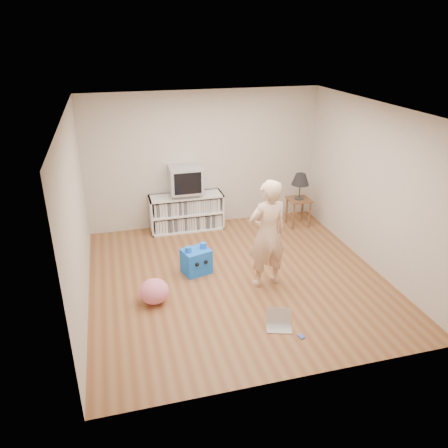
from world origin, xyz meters
TOP-DOWN VIEW (x-y plane):
  - ground at (0.00, 0.00)m, footprint 4.50×4.50m
  - walls at (0.00, 0.00)m, footprint 4.52×4.52m
  - ceiling at (0.00, 0.00)m, footprint 4.50×4.50m
  - media_unit at (-0.42, 2.04)m, footprint 1.40×0.45m
  - dvd_deck at (-0.42, 2.02)m, footprint 0.45×0.35m
  - crt_tv at (-0.42, 2.02)m, footprint 0.60×0.53m
  - side_table at (1.75, 1.65)m, footprint 0.42×0.42m
  - table_lamp at (1.75, 1.65)m, footprint 0.34×0.34m
  - person at (0.38, -0.28)m, footprint 0.67×0.49m
  - laptop at (0.20, -1.31)m, footprint 0.39×0.35m
  - playing_cards at (0.39, -1.61)m, footprint 0.08×0.10m
  - plush_blue at (-0.57, 0.33)m, footprint 0.50×0.44m
  - plush_pink at (-1.32, -0.34)m, footprint 0.45×0.45m

SIDE VIEW (x-z plane):
  - ground at x=0.00m, z-range 0.00..0.00m
  - playing_cards at x=0.39m, z-range 0.00..0.02m
  - laptop at x=0.20m, z-range -0.05..0.17m
  - plush_pink at x=-1.32m, z-range 0.00..0.36m
  - plush_blue at x=-0.57m, z-range -0.04..0.45m
  - media_unit at x=-0.42m, z-range 0.00..0.70m
  - side_table at x=1.75m, z-range 0.14..0.69m
  - dvd_deck at x=-0.42m, z-range 0.70..0.77m
  - person at x=0.38m, z-range 0.00..1.68m
  - table_lamp at x=1.75m, z-range 0.68..1.20m
  - crt_tv at x=-0.42m, z-range 0.77..1.27m
  - walls at x=0.00m, z-range 0.00..2.60m
  - ceiling at x=0.00m, z-range 2.60..2.60m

